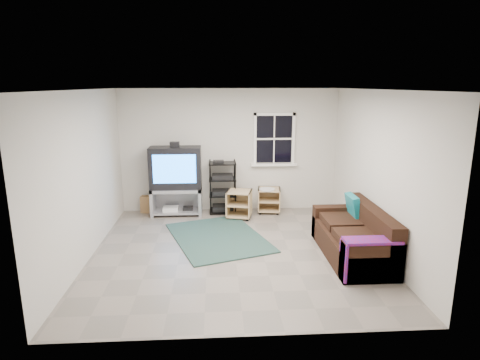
{
  "coord_description": "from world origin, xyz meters",
  "views": [
    {
      "loc": [
        -0.29,
        -6.14,
        2.68
      ],
      "look_at": [
        0.11,
        0.4,
        1.11
      ],
      "focal_mm": 30.0,
      "sensor_mm": 36.0,
      "label": 1
    }
  ],
  "objects": [
    {
      "name": "paper_bag",
      "position": [
        -1.77,
        2.17,
        0.18
      ],
      "size": [
        0.28,
        0.21,
        0.36
      ],
      "primitive_type": "cube",
      "rotation": [
        0.0,
        0.0,
        -0.19
      ],
      "color": "#9C7845",
      "rests_on": "ground"
    },
    {
      "name": "av_rack",
      "position": [
        -0.16,
        2.08,
        0.49
      ],
      "size": [
        0.56,
        0.41,
        1.13
      ],
      "color": "black",
      "rests_on": "ground"
    },
    {
      "name": "shag_rug",
      "position": [
        -0.27,
        0.61,
        0.01
      ],
      "size": [
        2.04,
        2.38,
        0.02
      ],
      "primitive_type": "cube",
      "rotation": [
        0.0,
        0.0,
        0.33
      ],
      "color": "#332316",
      "rests_on": "ground"
    },
    {
      "name": "side_table_right",
      "position": [
        0.83,
        2.07,
        0.3
      ],
      "size": [
        0.52,
        0.52,
        0.54
      ],
      "rotation": [
        0.0,
        0.0,
        -0.12
      ],
      "color": "#D7BA84",
      "rests_on": "ground"
    },
    {
      "name": "tv_unit",
      "position": [
        -1.13,
        2.02,
        0.85
      ],
      "size": [
        1.05,
        0.52,
        1.54
      ],
      "color": "#9E9EA6",
      "rests_on": "ground"
    },
    {
      "name": "sofa",
      "position": [
        1.89,
        -0.31,
        0.31
      ],
      "size": [
        0.84,
        1.9,
        0.87
      ],
      "color": "black",
      "rests_on": "ground"
    },
    {
      "name": "side_table_left",
      "position": [
        0.18,
        1.75,
        0.3
      ],
      "size": [
        0.57,
        0.57,
        0.57
      ],
      "rotation": [
        0.0,
        0.0,
        -0.22
      ],
      "color": "#D7BA84",
      "rests_on": "ground"
    },
    {
      "name": "room",
      "position": [
        0.95,
        2.27,
        1.48
      ],
      "size": [
        4.6,
        4.62,
        4.6
      ],
      "color": "slate",
      "rests_on": "ground"
    }
  ]
}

